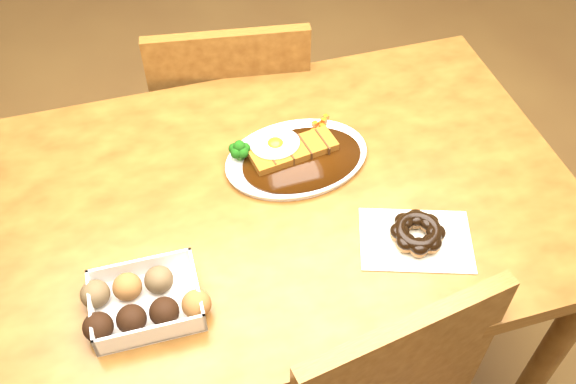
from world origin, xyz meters
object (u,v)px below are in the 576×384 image
object	(u,v)px
chair_far	(232,122)
katsu_curry_plate	(294,155)
pon_de_ring	(417,234)
table	(285,222)
donut_box	(143,301)

from	to	relation	value
chair_far	katsu_curry_plate	world-z (taller)	chair_far
katsu_curry_plate	pon_de_ring	distance (m)	0.32
chair_far	pon_de_ring	distance (m)	0.81
table	katsu_curry_plate	distance (m)	0.15
chair_far	pon_de_ring	size ratio (longest dim) A/B	3.45
chair_far	donut_box	size ratio (longest dim) A/B	3.93
donut_box	pon_de_ring	xyz separation A→B (m)	(0.52, 0.01, -0.01)
table	chair_far	xyz separation A→B (m)	(-0.01, 0.54, -0.17)
table	katsu_curry_plate	bearing A→B (deg)	62.83
table	pon_de_ring	distance (m)	0.31
table	chair_far	distance (m)	0.56
chair_far	katsu_curry_plate	xyz separation A→B (m)	(0.05, -0.45, 0.29)
table	pon_de_ring	size ratio (longest dim) A/B	4.77
table	chair_far	size ratio (longest dim) A/B	1.38
donut_box	pon_de_ring	size ratio (longest dim) A/B	0.88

